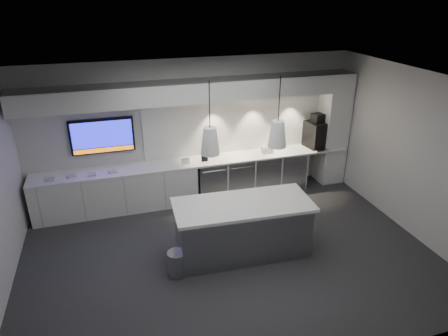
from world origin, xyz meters
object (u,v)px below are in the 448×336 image
object	(u,v)px
wall_tv	(102,136)
coffee_machine	(316,133)
bin	(177,264)
island	(242,228)

from	to	relation	value
wall_tv	coffee_machine	world-z (taller)	wall_tv
wall_tv	bin	size ratio (longest dim) A/B	2.91
wall_tv	coffee_machine	bearing A→B (deg)	-3.01
island	bin	size ratio (longest dim) A/B	5.52
wall_tv	island	distance (m)	3.42
wall_tv	coffee_machine	distance (m)	4.70
bin	coffee_machine	xyz separation A→B (m)	(3.74, 2.47, 1.01)
island	bin	xyz separation A→B (m)	(-1.20, -0.27, -0.28)
island	coffee_machine	bearing A→B (deg)	43.73
island	coffee_machine	distance (m)	3.44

